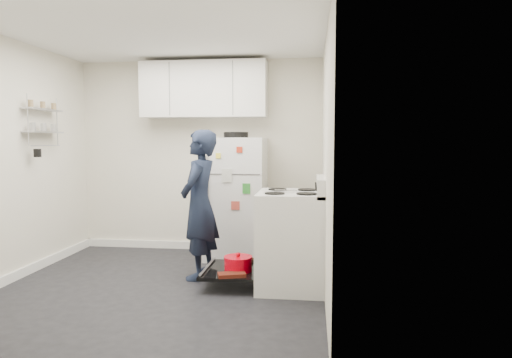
# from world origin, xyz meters

# --- Properties ---
(room) EXTENTS (3.21, 3.21, 2.51)m
(room) POSITION_xyz_m (-0.03, 0.03, 1.21)
(room) COLOR black
(room) RESTS_ON ground
(electric_range) EXTENTS (0.66, 0.76, 1.10)m
(electric_range) POSITION_xyz_m (1.26, 0.15, 0.47)
(electric_range) COLOR silver
(electric_range) RESTS_ON ground
(open_oven_door) EXTENTS (0.55, 0.72, 0.22)m
(open_oven_door) POSITION_xyz_m (0.71, 0.12, 0.19)
(open_oven_door) COLOR black
(open_oven_door) RESTS_ON ground
(refrigerator) EXTENTS (0.72, 0.74, 1.56)m
(refrigerator) POSITION_xyz_m (0.54, 1.25, 0.75)
(refrigerator) COLOR white
(refrigerator) RESTS_ON ground
(upper_cabinets) EXTENTS (1.60, 0.33, 0.70)m
(upper_cabinets) POSITION_xyz_m (0.10, 1.43, 2.10)
(upper_cabinets) COLOR silver
(upper_cabinets) RESTS_ON room
(wall_shelf_rack) EXTENTS (0.14, 0.60, 0.61)m
(wall_shelf_rack) POSITION_xyz_m (-1.52, 0.49, 1.68)
(wall_shelf_rack) COLOR #B2B2B7
(wall_shelf_rack) RESTS_ON room
(person) EXTENTS (0.44, 0.61, 1.57)m
(person) POSITION_xyz_m (0.30, 0.35, 0.78)
(person) COLOR #161D31
(person) RESTS_ON ground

